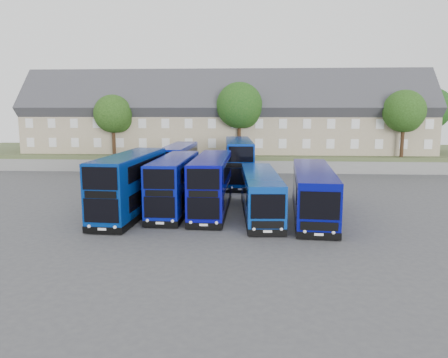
# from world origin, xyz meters

# --- Properties ---
(ground) EXTENTS (120.00, 120.00, 0.00)m
(ground) POSITION_xyz_m (0.00, 0.00, 0.00)
(ground) COLOR #424247
(ground) RESTS_ON ground
(retaining_wall) EXTENTS (70.00, 0.40, 1.50)m
(retaining_wall) POSITION_xyz_m (0.00, 24.00, 0.75)
(retaining_wall) COLOR slate
(retaining_wall) RESTS_ON ground
(earth_bank) EXTENTS (80.00, 20.00, 2.00)m
(earth_bank) POSITION_xyz_m (0.00, 34.00, 1.00)
(earth_bank) COLOR #485530
(earth_bank) RESTS_ON ground
(terrace_row) EXTENTS (54.00, 10.40, 11.20)m
(terrace_row) POSITION_xyz_m (0.00, 30.00, 6.60)
(terrace_row) COLOR tan
(terrace_row) RESTS_ON earth_bank
(dd_front_left) EXTENTS (3.23, 11.47, 4.51)m
(dd_front_left) POSITION_xyz_m (-5.48, 2.00, 2.22)
(dd_front_left) COLOR navy
(dd_front_left) RESTS_ON ground
(dd_front_mid) EXTENTS (2.58, 10.53, 4.16)m
(dd_front_mid) POSITION_xyz_m (-2.36, 3.27, 2.04)
(dd_front_mid) COLOR #081396
(dd_front_mid) RESTS_ON ground
(dd_front_right) EXTENTS (2.54, 10.74, 4.26)m
(dd_front_right) POSITION_xyz_m (0.54, 3.11, 2.09)
(dd_front_right) COLOR #070891
(dd_front_right) RESTS_ON ground
(dd_rear_left) EXTENTS (2.60, 10.50, 4.15)m
(dd_rear_left) POSITION_xyz_m (-3.88, 14.57, 2.04)
(dd_rear_left) COLOR #071792
(dd_rear_left) RESTS_ON ground
(dd_rear_right) EXTENTS (3.41, 11.71, 4.60)m
(dd_rear_right) POSITION_xyz_m (2.22, 16.39, 2.26)
(dd_rear_right) COLOR #082F9A
(dd_rear_right) RESTS_ON ground
(coach_east_a) EXTENTS (3.14, 11.80, 3.19)m
(coach_east_a) POSITION_xyz_m (4.29, 2.30, 1.56)
(coach_east_a) COLOR #083AA3
(coach_east_a) RESTS_ON ground
(coach_east_b) EXTENTS (3.64, 13.02, 3.52)m
(coach_east_b) POSITION_xyz_m (8.17, 2.43, 1.73)
(coach_east_b) COLOR #060A7F
(coach_east_b) RESTS_ON ground
(tree_west) EXTENTS (4.80, 4.80, 7.65)m
(tree_west) POSITION_xyz_m (-13.85, 25.10, 7.05)
(tree_west) COLOR #382314
(tree_west) RESTS_ON earth_bank
(tree_mid) EXTENTS (5.76, 5.76, 9.18)m
(tree_mid) POSITION_xyz_m (2.15, 25.60, 8.07)
(tree_mid) COLOR #382314
(tree_mid) RESTS_ON earth_bank
(tree_east) EXTENTS (5.12, 5.12, 8.16)m
(tree_east) POSITION_xyz_m (22.15, 25.10, 7.39)
(tree_east) COLOR #382314
(tree_east) RESTS_ON earth_bank
(tree_far) EXTENTS (5.44, 5.44, 8.67)m
(tree_far) POSITION_xyz_m (28.15, 32.10, 7.73)
(tree_far) COLOR #382314
(tree_far) RESTS_ON earth_bank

